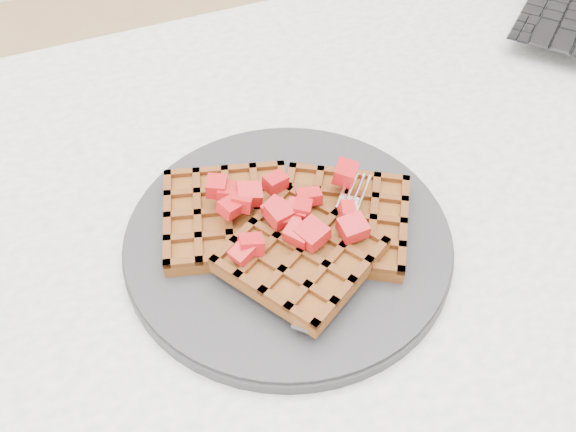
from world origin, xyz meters
The scene contains 5 objects.
table centered at (0.00, 0.00, 0.64)m, with size 1.20×0.80×0.75m.
plate centered at (-0.11, -0.02, 0.76)m, with size 0.30×0.30×0.02m, color black.
waffles centered at (-0.11, -0.02, 0.78)m, with size 0.25×0.22×0.03m.
strawberry_pile centered at (-0.11, -0.02, 0.80)m, with size 0.15×0.15×0.02m, color #8C0309, non-canonical shape.
fork centered at (-0.08, -0.05, 0.77)m, with size 0.02×0.18×0.02m, color silver, non-canonical shape.
Camera 1 is at (-0.26, -0.36, 1.21)m, focal length 40.00 mm.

